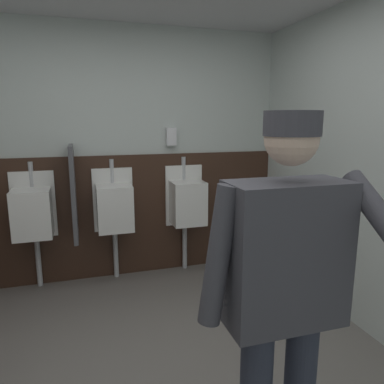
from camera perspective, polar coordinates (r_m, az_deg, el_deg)
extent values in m
cube|color=silver|center=(3.83, -11.86, 5.73)|extent=(4.01, 0.12, 2.54)
cube|color=#382319|center=(3.87, -11.37, -3.76)|extent=(3.41, 0.03, 1.27)
cube|color=white|center=(3.82, -23.58, -1.79)|extent=(0.40, 0.05, 0.65)
cube|color=white|center=(3.67, -23.80, -3.14)|extent=(0.34, 0.30, 0.45)
cylinder|color=#B7BABF|center=(3.76, -23.96, 2.56)|extent=(0.04, 0.04, 0.24)
cylinder|color=#B7BABF|center=(3.94, -23.00, -9.74)|extent=(0.05, 0.05, 0.55)
cube|color=white|center=(3.80, -12.30, -1.14)|extent=(0.40, 0.05, 0.65)
cube|color=white|center=(3.65, -12.04, -2.46)|extent=(0.34, 0.30, 0.45)
cylinder|color=#B7BABF|center=(3.74, -12.48, 3.25)|extent=(0.04, 0.04, 0.24)
cylinder|color=#B7BABF|center=(3.92, -11.91, -9.13)|extent=(0.05, 0.05, 0.55)
cube|color=white|center=(3.93, -1.36, -0.46)|extent=(0.40, 0.05, 0.65)
cube|color=white|center=(3.78, -0.65, -1.71)|extent=(0.34, 0.30, 0.45)
cylinder|color=#B7BABF|center=(3.87, -1.34, 3.79)|extent=(0.04, 0.04, 0.24)
cylinder|color=#B7BABF|center=(4.04, -1.16, -8.22)|extent=(0.05, 0.05, 0.55)
cube|color=#4C4C51|center=(3.57, -18.11, -0.21)|extent=(0.04, 0.40, 0.90)
cube|color=#3F3F47|center=(1.55, 14.45, -9.39)|extent=(0.49, 0.24, 0.60)
cylinder|color=#3F3F47|center=(1.42, 4.20, -9.93)|extent=(0.17, 0.09, 0.56)
sphere|color=beige|center=(1.45, 15.38, 8.07)|extent=(0.21, 0.21, 0.21)
cylinder|color=#3F3F47|center=(1.45, 15.50, 10.34)|extent=(0.22, 0.22, 0.09)
cube|color=silver|center=(3.81, -3.31, 8.69)|extent=(0.10, 0.07, 0.18)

